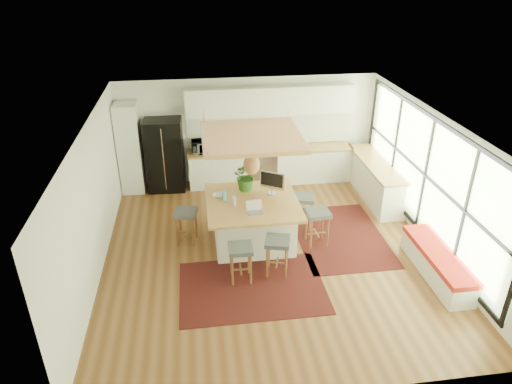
{
  "coord_description": "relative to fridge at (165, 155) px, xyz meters",
  "views": [
    {
      "loc": [
        -1.33,
        -7.7,
        5.34
      ],
      "look_at": [
        -0.2,
        0.5,
        1.1
      ],
      "focal_mm": 32.51,
      "sensor_mm": 36.0,
      "label": 1
    }
  ],
  "objects": [
    {
      "name": "right_counter_top",
      "position": [
        5.05,
        -1.17,
        -0.03
      ],
      "size": [
        0.64,
        2.54,
        0.05
      ],
      "primitive_type": "cube",
      "color": "#AF7A3E",
      "rests_on": "right_counter_base"
    },
    {
      "name": "wall_back",
      "position": [
        2.12,
        0.33,
        0.42
      ],
      "size": [
        6.5,
        0.0,
        6.5
      ],
      "primitive_type": "plane",
      "rotation": [
        1.57,
        0.0,
        0.0
      ],
      "color": "white",
      "rests_on": "ground"
    },
    {
      "name": "backsplash",
      "position": [
        2.67,
        0.31,
        0.43
      ],
      "size": [
        4.2,
        0.02,
        0.8
      ],
      "primitive_type": "cube",
      "color": "white",
      "rests_on": "wall_back"
    },
    {
      "name": "floor",
      "position": [
        2.12,
        -3.17,
        -0.93
      ],
      "size": [
        7.0,
        7.0,
        0.0
      ],
      "primitive_type": "plane",
      "color": "brown",
      "rests_on": "ground"
    },
    {
      "name": "laptop",
      "position": [
        1.83,
        -3.21,
        0.12
      ],
      "size": [
        0.35,
        0.36,
        0.23
      ],
      "primitive_type": null,
      "rotation": [
        0.0,
        0.0,
        0.12
      ],
      "color": "#A5A5AA",
      "rests_on": "island"
    },
    {
      "name": "right_counter_base",
      "position": [
        5.05,
        -1.17,
        -0.49
      ],
      "size": [
        0.6,
        2.5,
        0.88
      ],
      "primitive_type": "cube",
      "color": "white",
      "rests_on": "floor"
    },
    {
      "name": "back_counter_base",
      "position": [
        2.67,
        0.01,
        -0.49
      ],
      "size": [
        4.2,
        0.6,
        0.88
      ],
      "primitive_type": "cube",
      "color": "white",
      "rests_on": "floor"
    },
    {
      "name": "monitor",
      "position": [
        2.28,
        -2.47,
        0.26
      ],
      "size": [
        0.56,
        0.45,
        0.5
      ],
      "primitive_type": null,
      "rotation": [
        0.0,
        0.0,
        -0.57
      ],
      "color": "#A5A5AA",
      "rests_on": "island"
    },
    {
      "name": "ceiling_panel",
      "position": [
        1.82,
        -2.77,
        1.12
      ],
      "size": [
        1.86,
        1.86,
        0.8
      ],
      "primitive_type": null,
      "color": "#AF7A3E",
      "rests_on": "ceiling"
    },
    {
      "name": "island",
      "position": [
        1.84,
        -2.73,
        -0.46
      ],
      "size": [
        1.85,
        1.85,
        0.93
      ],
      "primitive_type": null,
      "color": "#AF7A3E",
      "rests_on": "floor"
    },
    {
      "name": "window_wall",
      "position": [
        5.34,
        -3.17,
        0.47
      ],
      "size": [
        0.1,
        6.2,
        2.6
      ],
      "primitive_type": null,
      "color": "black",
      "rests_on": "wall_right"
    },
    {
      "name": "rug_near",
      "position": [
        1.63,
        -4.28,
        -0.92
      ],
      "size": [
        2.6,
        1.8,
        0.01
      ],
      "primitive_type": "cube",
      "color": "black",
      "rests_on": "floor"
    },
    {
      "name": "island_plant",
      "position": [
        1.78,
        -2.2,
        0.25
      ],
      "size": [
        0.61,
        0.66,
        0.48
      ],
      "primitive_type": "imported",
      "rotation": [
        0.0,
        0.0,
        0.08
      ],
      "color": "#1E4C19",
      "rests_on": "island"
    },
    {
      "name": "microwave",
      "position": [
        0.95,
        0.02,
        0.19
      ],
      "size": [
        0.58,
        0.34,
        0.38
      ],
      "primitive_type": "imported",
      "rotation": [
        0.0,
        0.0,
        0.05
      ],
      "color": "#A5A5AA",
      "rests_on": "back_counter_top"
    },
    {
      "name": "island_bowl",
      "position": [
        1.16,
        -2.45,
        0.03
      ],
      "size": [
        0.24,
        0.24,
        0.05
      ],
      "primitive_type": "imported",
      "rotation": [
        0.0,
        0.0,
        -0.16
      ],
      "color": "white",
      "rests_on": "island"
    },
    {
      "name": "island_bottle_1",
      "position": [
        1.44,
        -2.88,
        0.1
      ],
      "size": [
        0.07,
        0.07,
        0.19
      ],
      "primitive_type": "cylinder",
      "color": "#BABCC1",
      "rests_on": "island"
    },
    {
      "name": "back_counter_top",
      "position": [
        2.67,
        0.01,
        -0.03
      ],
      "size": [
        4.24,
        0.64,
        0.05
      ],
      "primitive_type": "cube",
      "color": "#AF7A3E",
      "rests_on": "back_counter_base"
    },
    {
      "name": "stool_right_front",
      "position": [
        3.13,
        -3.04,
        -0.57
      ],
      "size": [
        0.48,
        0.48,
        0.77
      ],
      "primitive_type": null,
      "rotation": [
        0.0,
        0.0,
        1.62
      ],
      "color": "#3F4346",
      "rests_on": "floor"
    },
    {
      "name": "stool_near_right",
      "position": [
        2.14,
        -3.92,
        -0.57
      ],
      "size": [
        0.54,
        0.54,
        0.75
      ],
      "primitive_type": null,
      "rotation": [
        0.0,
        0.0,
        -0.26
      ],
      "color": "#3F4346",
      "rests_on": "floor"
    },
    {
      "name": "island_bottle_0",
      "position": [
        1.29,
        -2.63,
        0.1
      ],
      "size": [
        0.07,
        0.07,
        0.19
      ],
      "primitive_type": "cylinder",
      "color": "#38BFE2",
      "rests_on": "island"
    },
    {
      "name": "window_bench",
      "position": [
        5.07,
        -4.37,
        -0.68
      ],
      "size": [
        0.52,
        2.0,
        0.5
      ],
      "primitive_type": null,
      "color": "white",
      "rests_on": "floor"
    },
    {
      "name": "upper_cabinets",
      "position": [
        2.67,
        0.15,
        1.22
      ],
      "size": [
        4.2,
        0.34,
        0.7
      ],
      "primitive_type": "cube",
      "color": "white",
      "rests_on": "wall_back"
    },
    {
      "name": "ceiling",
      "position": [
        2.12,
        -3.17,
        1.78
      ],
      "size": [
        7.0,
        7.0,
        0.0
      ],
      "primitive_type": "plane",
      "rotation": [
        3.14,
        0.0,
        0.0
      ],
      "color": "white",
      "rests_on": "ground"
    },
    {
      "name": "stool_near_left",
      "position": [
        1.45,
        -4.02,
        -0.57
      ],
      "size": [
        0.44,
        0.44,
        0.73
      ],
      "primitive_type": null,
      "rotation": [
        0.0,
        0.0,
        -0.02
      ],
      "color": "#3F4346",
      "rests_on": "floor"
    },
    {
      "name": "wall_left",
      "position": [
        -1.13,
        -3.17,
        0.42
      ],
      "size": [
        0.0,
        7.0,
        7.0
      ],
      "primitive_type": "plane",
      "rotation": [
        1.57,
        0.0,
        1.57
      ],
      "color": "white",
      "rests_on": "ground"
    },
    {
      "name": "stool_right_back",
      "position": [
        2.99,
        -2.33,
        -0.57
      ],
      "size": [
        0.55,
        0.55,
        0.75
      ],
      "primitive_type": null,
      "rotation": [
        0.0,
        0.0,
        1.31
      ],
      "color": "#3F4346",
      "rests_on": "floor"
    },
    {
      "name": "rug_right",
      "position": [
        3.69,
        -2.84,
        -0.92
      ],
      "size": [
        1.8,
        2.6,
        0.01
      ],
      "primitive_type": "cube",
      "color": "black",
      "rests_on": "floor"
    },
    {
      "name": "range",
      "position": [
        2.42,
        0.01,
        -0.43
      ],
      "size": [
        0.76,
        0.62,
        1.0
      ],
      "primitive_type": null,
      "color": "#A5A5AA",
      "rests_on": "floor"
    },
    {
      "name": "wall_front",
      "position": [
        2.12,
        -6.67,
        0.42
      ],
      "size": [
        6.5,
        0.0,
        6.5
      ],
      "primitive_type": "plane",
      "rotation": [
        -1.57,
        0.0,
        0.0
      ],
      "color": "white",
      "rests_on": "ground"
    },
    {
      "name": "stool_left_side",
      "position": [
        0.48,
        -2.6,
        -0.57
      ],
      "size": [
        0.52,
        0.52,
        0.73
      ],
      "primitive_type": null,
      "rotation": [
        0.0,
        0.0,
        -1.79
      ],
      "color": "#3F4346",
      "rests_on": "floor"
    },
    {
      "name": "pantry",
      "position": [
        -0.83,
        0.01,
        0.2
      ],
      "size": [
        0.55,
        0.6,
        2.25
      ],
      "primitive_type": "cube",
      "color": "white",
      "rests_on": "floor"
    },
    {
      "name": "fridge",
      "position": [
        0.0,
        0.0,
        0.0
      ],
      "size": [
        0.94,
        0.75,
        1.83
      ],
      "primitive_type": null,
      "rotation": [
        0.0,
        0.0,
        -0.05
      ],
      "color": "black",
      "rests_on": "floor"
    },
    {
      "name": "wall_right",
      "position": [
        5.37,
        -3.17,
        0.42
      ],
      "size": [
        0.0,
        7.0,
        7.0
      ],
      "primitive_type": "plane",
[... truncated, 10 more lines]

